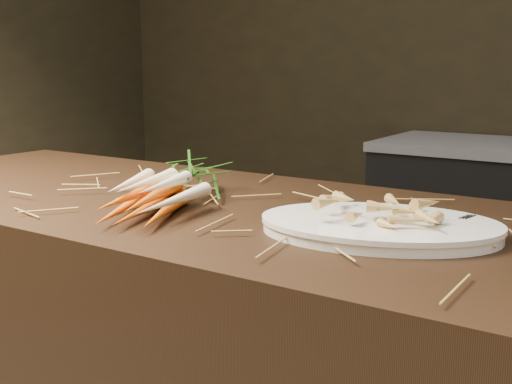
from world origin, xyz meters
The scene contains 5 objects.
straw_bedding centered at (0.00, 0.30, 0.91)m, with size 1.40×0.60×0.02m, color #A6843A, non-canonical shape.
root_veg_bunch centered at (-0.31, 0.25, 0.94)m, with size 0.29×0.47×0.09m.
serving_platter centered at (0.14, 0.26, 0.91)m, with size 0.39×0.26×0.02m, color white, non-canonical shape.
roasted_veg_heap centered at (0.14, 0.26, 0.94)m, with size 0.19×0.14×0.04m, color tan, non-canonical shape.
serving_fork centered at (0.28, 0.28, 0.92)m, with size 0.01×0.15×0.00m, color silver.
Camera 1 is at (0.53, -0.71, 1.18)m, focal length 45.00 mm.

